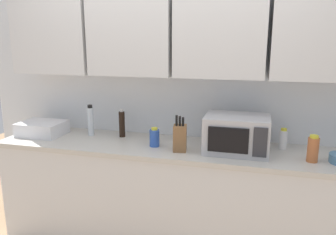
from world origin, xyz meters
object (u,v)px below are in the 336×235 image
Objects in this scene: bottle_blue_cleaner at (154,138)px; bottle_soy_dark at (122,124)px; knife_block at (180,138)px; dish_rack at (42,128)px; microwave at (237,134)px; bottle_spice_jar at (313,149)px; bottle_clear_tall at (91,121)px; bottle_white_jar at (283,139)px.

bottle_soy_dark is at bearing 152.67° from bottle_blue_cleaner.
bottle_soy_dark is 1.63× the size of bottle_blue_cleaner.
dish_rack is at bearing 175.42° from knife_block.
microwave is 2.49× the size of bottle_spice_jar.
bottle_clear_tall is 1.83m from bottle_spice_jar.
dish_rack is 1.51× the size of bottle_soy_dark.
dish_rack is 2.46× the size of bottle_blue_cleaner.
bottle_white_jar is at bearing 23.77° from microwave.
bottle_spice_jar is (1.53, -0.23, -0.02)m from bottle_soy_dark.
bottle_blue_cleaner is at bearing -2.75° from dish_rack.
microwave is 1.01m from bottle_soy_dark.
bottle_spice_jar is (0.95, 0.00, -0.01)m from knife_block.
bottle_blue_cleaner is at bearing -27.33° from bottle_soy_dark.
bottle_clear_tall is at bearing 166.56° from knife_block.
bottle_spice_jar is (0.53, -0.09, -0.05)m from microwave.
bottle_soy_dark reaches higher than bottle_spice_jar.
bottle_blue_cleaner is at bearing 177.66° from bottle_spice_jar.
bottle_soy_dark is 1.50× the size of bottle_white_jar.
dish_rack is at bearing 177.25° from bottle_blue_cleaner.
microwave is 0.39m from bottle_white_jar.
bottle_clear_tall is 1.11× the size of bottle_soy_dark.
bottle_spice_jar is at bearing -8.63° from bottle_soy_dark.
bottle_blue_cleaner is (-0.99, -0.19, -0.01)m from bottle_white_jar.
bottle_clear_tall is at bearing 173.64° from bottle_spice_jar.
microwave is 0.54m from bottle_spice_jar.
dish_rack is 2.07m from bottle_white_jar.
microwave is at bearing 12.06° from knife_block.
knife_block is 0.81m from bottle_white_jar.
bottle_soy_dark reaches higher than bottle_white_jar.
bottle_soy_dark is at bearing 171.37° from bottle_spice_jar.
bottle_soy_dark is (-1.00, 0.15, -0.02)m from microwave.
bottle_soy_dark is at bearing 157.74° from knife_block.
knife_block is 0.63m from bottle_soy_dark.
bottle_spice_jar is 1.25× the size of bottle_blue_cleaner.
bottle_soy_dark is at bearing -179.67° from bottle_white_jar.
dish_rack is 1.08m from bottle_blue_cleaner.
bottle_soy_dark reaches higher than bottle_blue_cleaner.
bottle_blue_cleaner is at bearing -176.63° from microwave.
microwave is 0.65m from bottle_blue_cleaner.
microwave reaches higher than bottle_spice_jar.
knife_block is 0.95m from bottle_spice_jar.
bottle_blue_cleaner is (-0.22, 0.05, -0.03)m from knife_block.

